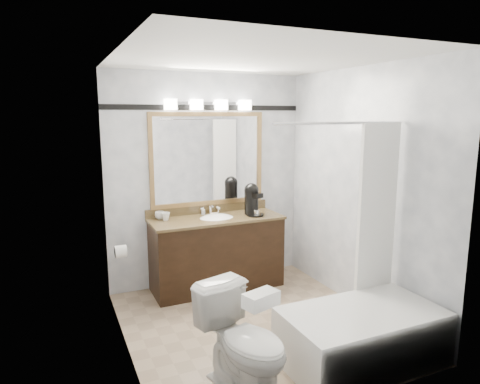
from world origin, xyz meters
The scene contains 14 objects.
room centered at (0.00, 0.00, 1.25)m, with size 2.42×2.62×2.52m.
vanity centered at (0.00, 1.02, 0.44)m, with size 1.53×0.58×0.97m.
mirror centered at (0.00, 1.28, 1.50)m, with size 1.40×0.04×1.10m.
vanity_light_bar centered at (0.00, 1.23, 2.13)m, with size 1.02×0.14×0.12m.
accent_stripe centered at (0.00, 1.29, 2.10)m, with size 2.40×0.01×0.06m, color black.
bathtub centered at (0.55, -0.90, 0.28)m, with size 1.30×0.75×1.96m.
tp_roll centered at (-1.14, 0.66, 0.70)m, with size 0.12×0.12×0.11m, color white.
toilet centered at (-0.50, -0.86, 0.39)m, with size 0.43×0.76×0.77m, color white.
tissue_box centered at (-0.50, -1.12, 0.82)m, with size 0.24×0.13×0.10m, color white.
coffee_maker centered at (0.43, 0.96, 1.05)m, with size 0.20×0.25×0.38m.
cup_left centered at (-0.61, 1.21, 0.89)m, with size 0.11×0.11×0.09m, color white.
cup_right centered at (-0.57, 1.13, 0.89)m, with size 0.10×0.10×0.09m, color white.
soap_bottle_a centered at (-0.09, 1.22, 0.90)m, with size 0.04×0.04×0.09m, color white.
soap_bar centered at (0.02, 1.13, 0.86)m, with size 0.08×0.05×0.03m, color beige.
Camera 1 is at (-1.70, -3.48, 2.02)m, focal length 32.00 mm.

